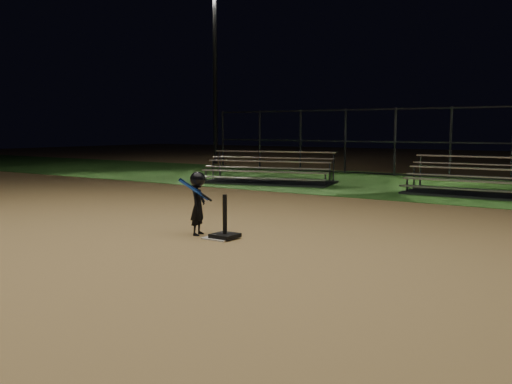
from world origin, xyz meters
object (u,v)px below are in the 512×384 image
object	(u,v)px
batting_tee	(225,230)
light_pole_left	(214,63)
home_plate	(221,238)
child_batter	(198,201)
bleacher_left	(269,177)
bleacher_right	(488,188)

from	to	relation	value
batting_tee	light_pole_left	bearing A→B (deg)	128.98
home_plate	child_batter	world-z (taller)	child_batter
light_pole_left	home_plate	bearing A→B (deg)	-51.23
home_plate	bleacher_left	xyz separation A→B (m)	(-4.31, 8.03, 0.20)
bleacher_right	light_pole_left	xyz separation A→B (m)	(-14.25, 6.54, 4.74)
home_plate	batting_tee	distance (m)	0.15
child_batter	bleacher_left	xyz separation A→B (m)	(-3.82, 8.00, -0.35)
bleacher_right	light_pole_left	world-z (taller)	light_pole_left
child_batter	bleacher_right	bearing A→B (deg)	-35.76
home_plate	batting_tee	world-z (taller)	batting_tee
home_plate	light_pole_left	size ratio (longest dim) A/B	0.05
batting_tee	light_pole_left	distance (m)	19.79
batting_tee	bleacher_left	world-z (taller)	bleacher_left
home_plate	bleacher_right	distance (m)	8.70
batting_tee	bleacher_left	distance (m)	9.14
home_plate	bleacher_left	world-z (taller)	bleacher_left
batting_tee	child_batter	world-z (taller)	child_batter
bleacher_left	light_pole_left	distance (m)	11.37
child_batter	light_pole_left	size ratio (longest dim) A/B	0.13
home_plate	light_pole_left	xyz separation A→B (m)	(-12.00, 14.94, 4.93)
home_plate	child_batter	size ratio (longest dim) A/B	0.43
home_plate	bleacher_left	distance (m)	9.12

